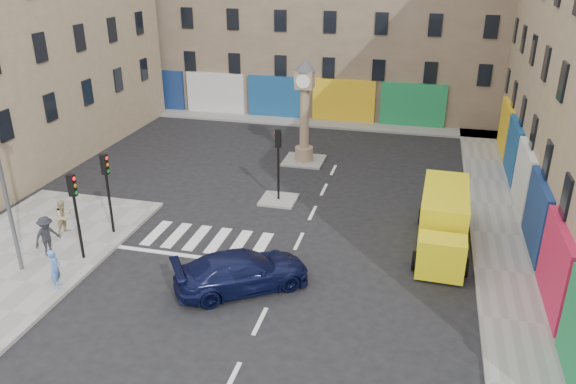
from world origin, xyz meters
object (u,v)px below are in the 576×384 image
at_px(traffic_light_left_far, 107,181).
at_px(navy_sedan, 242,271).
at_px(pedestrian_blue, 55,269).
at_px(pedestrian_tan, 64,217).
at_px(traffic_light_left_near, 75,203).
at_px(pedestrian_dark, 47,236).
at_px(clock_pillar, 305,105).
at_px(traffic_light_island, 278,153).
at_px(yellow_van, 443,220).

bearing_deg(traffic_light_left_far, navy_sedan, -21.30).
height_order(pedestrian_blue, pedestrian_tan, pedestrian_tan).
xyz_separation_m(traffic_light_left_near, navy_sedan, (7.05, -0.35, -1.88)).
bearing_deg(traffic_light_left_near, pedestrian_blue, -82.11).
bearing_deg(pedestrian_dark, clock_pillar, -9.01).
bearing_deg(pedestrian_blue, pedestrian_dark, 27.11).
relative_size(traffic_light_left_near, traffic_light_island, 1.00).
bearing_deg(navy_sedan, traffic_light_island, -29.27).
relative_size(traffic_light_left_far, navy_sedan, 0.72).
xyz_separation_m(yellow_van, pedestrian_blue, (-14.11, -7.26, -0.22)).
distance_m(pedestrian_blue, pedestrian_tan, 4.61).
bearing_deg(clock_pillar, pedestrian_blue, -110.60).
height_order(traffic_light_left_near, clock_pillar, clock_pillar).
bearing_deg(pedestrian_tan, traffic_light_left_far, -58.67).
relative_size(navy_sedan, yellow_van, 0.80).
bearing_deg(traffic_light_island, traffic_light_left_far, -139.40).
bearing_deg(clock_pillar, yellow_van, -47.03).
relative_size(clock_pillar, yellow_van, 0.95).
bearing_deg(clock_pillar, pedestrian_tan, -124.81).
bearing_deg(traffic_light_left_near, navy_sedan, -2.84).
relative_size(traffic_light_left_far, pedestrian_blue, 2.37).
distance_m(traffic_light_left_far, pedestrian_dark, 3.34).
height_order(traffic_light_left_near, yellow_van, traffic_light_left_near).
xyz_separation_m(traffic_light_left_near, clock_pillar, (6.30, 13.80, 0.93)).
height_order(navy_sedan, pedestrian_tan, pedestrian_tan).
relative_size(traffic_light_left_near, yellow_van, 0.58).
xyz_separation_m(traffic_light_left_near, traffic_light_island, (6.30, 7.80, -0.03)).
distance_m(traffic_light_island, yellow_van, 8.67).
relative_size(traffic_light_left_far, traffic_light_island, 1.00).
height_order(pedestrian_blue, pedestrian_dark, pedestrian_dark).
bearing_deg(traffic_light_island, traffic_light_left_near, -128.93).
distance_m(clock_pillar, navy_sedan, 14.44).
bearing_deg(navy_sedan, clock_pillar, -31.50).
bearing_deg(pedestrian_dark, traffic_light_left_near, -64.75).
height_order(clock_pillar, pedestrian_dark, clock_pillar).
bearing_deg(traffic_light_left_far, traffic_light_island, 40.60).
bearing_deg(yellow_van, traffic_light_left_near, -158.88).
bearing_deg(yellow_van, traffic_light_left_far, -167.76).
bearing_deg(traffic_light_left_near, traffic_light_island, 51.07).
xyz_separation_m(yellow_van, pedestrian_tan, (-16.44, -3.29, -0.21)).
xyz_separation_m(traffic_light_left_far, yellow_van, (14.41, 2.69, -1.47)).
bearing_deg(traffic_light_island, yellow_van, -18.47).
distance_m(traffic_light_island, navy_sedan, 8.39).
bearing_deg(navy_sedan, traffic_light_left_near, 52.62).
height_order(traffic_light_left_near, pedestrian_tan, traffic_light_left_near).
xyz_separation_m(traffic_light_left_far, traffic_light_island, (6.30, 5.40, -0.03)).
bearing_deg(clock_pillar, navy_sedan, -86.96).
height_order(traffic_light_left_far, traffic_light_island, traffic_light_left_far).
relative_size(navy_sedan, pedestrian_tan, 3.23).
distance_m(traffic_light_island, pedestrian_blue, 11.75).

